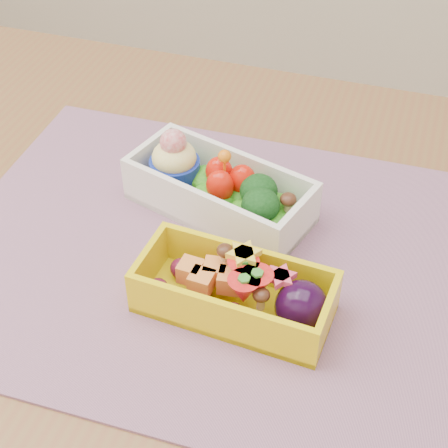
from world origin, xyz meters
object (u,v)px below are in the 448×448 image
(bento_yellow, at_px, (239,292))
(table, at_px, (226,354))
(placemat, at_px, (215,256))
(bento_white, at_px, (219,190))

(bento_yellow, bearing_deg, table, 131.03)
(placemat, height_order, bento_yellow, bento_yellow)
(placemat, xyz_separation_m, bento_yellow, (0.04, -0.06, 0.03))
(bento_white, relative_size, bento_yellow, 1.16)
(placemat, relative_size, bento_yellow, 2.97)
(table, bearing_deg, placemat, 123.13)
(placemat, xyz_separation_m, bento_white, (-0.02, 0.06, 0.03))
(table, relative_size, bento_white, 5.97)
(table, bearing_deg, bento_white, 111.94)
(placemat, relative_size, bento_white, 2.56)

